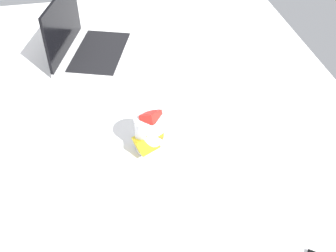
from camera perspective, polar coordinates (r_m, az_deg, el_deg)
bed_mattress at (r=132.20cm, az=-3.78°, el=-2.34°), size 180.00×140.00×18.00cm
laptop at (r=156.59cm, az=-11.20°, el=10.93°), size 38.61×32.32×23.00cm
snack_cup at (r=113.64cm, az=-2.42°, el=-0.99°), size 10.40×9.56×13.73cm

